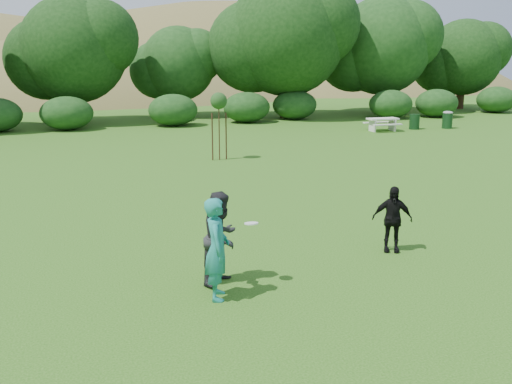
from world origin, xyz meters
The scene contains 11 objects.
ground centered at (0.00, 0.00, 0.00)m, with size 120.00×120.00×0.00m, color #19470C.
player_teal centered at (-1.81, -0.41, 0.96)m, with size 0.70×0.46×1.91m, color #1C7F75.
player_grey centered at (-1.56, 0.29, 0.93)m, with size 0.90×0.70×1.85m, color #252528.
player_black centered at (2.59, 0.91, 0.77)m, with size 0.90×0.37×1.53m, color black.
trash_can_near centered at (15.15, 19.67, 0.45)m, with size 0.60×0.60×0.90m, color black.
frisbee centered at (-1.03, 0.00, 1.25)m, with size 0.27×0.27×0.06m.
sapling centered at (1.61, 13.35, 2.42)m, with size 0.70×0.70×2.85m.
picnic_table centered at (12.90, 19.49, 0.52)m, with size 1.80×1.48×0.76m.
trash_can_lidded centered at (17.28, 19.43, 0.54)m, with size 0.60×0.60×1.05m.
hillside centered at (-0.56, 68.45, -11.97)m, with size 150.00×72.00×52.00m.
tree_row centered at (3.23, 28.68, 4.87)m, with size 53.92×10.38×9.62m.
Camera 1 is at (-4.07, -10.02, 4.43)m, focal length 40.00 mm.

